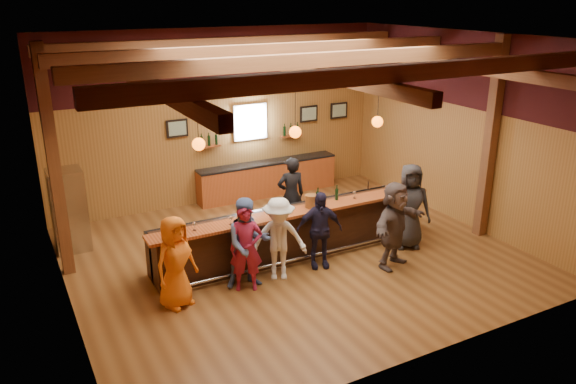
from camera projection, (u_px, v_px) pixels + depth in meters
name	position (u px, v px, depth m)	size (l,w,h in m)	color
room	(294.00, 106.00, 10.94)	(9.04, 9.00, 4.52)	brown
bar_counter	(292.00, 231.00, 11.92)	(6.30, 1.07, 1.11)	black
back_bar_cabinet	(268.00, 178.00, 15.43)	(4.00, 0.52, 0.95)	#8F3D1A
window	(250.00, 122.00, 14.91)	(0.95, 0.09, 0.95)	silver
framed_pictures	(279.00, 117.00, 15.27)	(5.35, 0.05, 0.45)	black
wine_shelves	(251.00, 138.00, 15.00)	(3.00, 0.18, 0.30)	#8F3D1A
pendant_lights	(295.00, 132.00, 11.06)	(4.24, 0.24, 1.37)	black
stainless_fridge	(69.00, 210.00, 12.01)	(0.70, 0.70, 1.80)	silver
customer_orange	(175.00, 262.00, 9.81)	(0.83, 0.54, 1.70)	orange
customer_redvest	(246.00, 248.00, 10.37)	(0.61, 0.40, 1.68)	maroon
customer_denim	(248.00, 243.00, 10.46)	(0.86, 0.67, 1.77)	#5672AD
customer_white	(279.00, 239.00, 10.76)	(1.08, 0.62, 1.67)	silver
customer_navy	(319.00, 230.00, 11.24)	(0.95, 0.39, 1.61)	#1C1A34
customer_brown	(394.00, 225.00, 11.25)	(1.67, 0.53, 1.80)	#564845
customer_dark	(409.00, 206.00, 12.12)	(0.92, 0.60, 1.88)	#29282B
bartender	(291.00, 195.00, 12.89)	(0.66, 0.43, 1.81)	black
ice_bucket	(311.00, 201.00, 11.56)	(0.24, 0.24, 0.27)	olive
bottle_a	(318.00, 198.00, 11.68)	(0.08, 0.08, 0.38)	black
bottle_b	(337.00, 194.00, 11.96)	(0.07, 0.07, 0.33)	black
glass_a	(180.00, 226.00, 10.30)	(0.09, 0.09, 0.20)	silver
glass_b	(194.00, 224.00, 10.43)	(0.08, 0.08, 0.17)	silver
glass_c	(231.00, 218.00, 10.69)	(0.08, 0.08, 0.18)	silver
glass_d	(249.00, 215.00, 10.83)	(0.08, 0.08, 0.18)	silver
glass_e	(281.00, 207.00, 11.26)	(0.08, 0.08, 0.18)	silver
glass_f	(325.00, 199.00, 11.72)	(0.08, 0.08, 0.17)	silver
glass_g	(354.00, 193.00, 12.06)	(0.07, 0.07, 0.17)	silver
glass_h	(387.00, 188.00, 12.34)	(0.09, 0.09, 0.20)	silver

